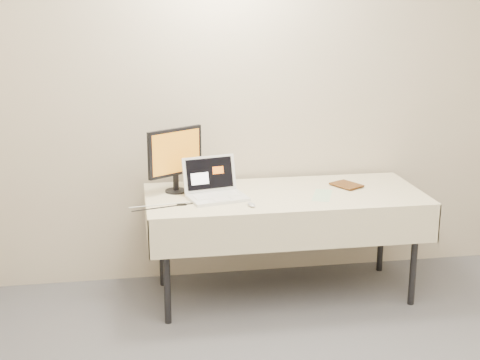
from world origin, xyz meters
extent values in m
cube|color=beige|center=(0.00, 2.50, 1.35)|extent=(4.00, 0.10, 2.70)
cylinder|color=black|center=(-0.82, 1.75, 0.34)|extent=(0.04, 0.04, 0.69)
cylinder|color=black|center=(0.82, 1.75, 0.34)|extent=(0.04, 0.04, 0.69)
cylinder|color=black|center=(-0.82, 2.34, 0.34)|extent=(0.04, 0.04, 0.69)
cylinder|color=black|center=(0.82, 2.34, 0.34)|extent=(0.04, 0.04, 0.69)
cube|color=gray|center=(0.00, 2.04, 0.71)|extent=(1.80, 0.75, 0.04)
cube|color=beige|center=(0.00, 2.04, 0.73)|extent=(1.86, 0.81, 0.01)
cube|color=beige|center=(0.00, 1.64, 0.60)|extent=(1.86, 0.01, 0.25)
cube|color=beige|center=(0.00, 2.45, 0.60)|extent=(1.86, 0.01, 0.25)
cube|color=beige|center=(-0.93, 2.04, 0.60)|extent=(0.01, 0.81, 0.25)
cube|color=beige|center=(0.93, 2.04, 0.60)|extent=(0.01, 0.81, 0.25)
cube|color=silver|center=(-0.46, 1.98, 0.75)|extent=(0.41, 0.33, 0.02)
cube|color=silver|center=(-0.50, 2.14, 0.87)|extent=(0.37, 0.15, 0.23)
cube|color=black|center=(-0.50, 2.14, 0.87)|extent=(0.32, 0.12, 0.20)
cylinder|color=black|center=(-0.72, 2.20, 0.74)|extent=(0.20, 0.20, 0.01)
cube|color=black|center=(-0.72, 2.20, 0.80)|extent=(0.04, 0.03, 0.11)
cube|color=black|center=(-0.72, 2.20, 1.02)|extent=(0.37, 0.25, 0.32)
cube|color=orange|center=(-0.72, 2.20, 1.02)|extent=(0.32, 0.20, 0.28)
imported|color=brown|center=(0.40, 2.10, 0.84)|extent=(0.14, 0.09, 0.20)
cube|color=black|center=(-0.43, 2.28, 0.76)|extent=(0.11, 0.05, 0.05)
cube|color=#FF1B0C|center=(-0.43, 2.25, 0.76)|extent=(0.08, 0.00, 0.02)
ellipsoid|color=#BCBCBF|center=(-0.27, 1.80, 0.75)|extent=(0.06, 0.09, 0.02)
cube|color=#B0D5A9|center=(0.24, 1.96, 0.74)|extent=(0.21, 0.31, 0.00)
cube|color=black|center=(-0.71, 1.89, 0.74)|extent=(0.06, 0.02, 0.01)
camera|label=1|loc=(-1.00, -2.15, 2.01)|focal=50.00mm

